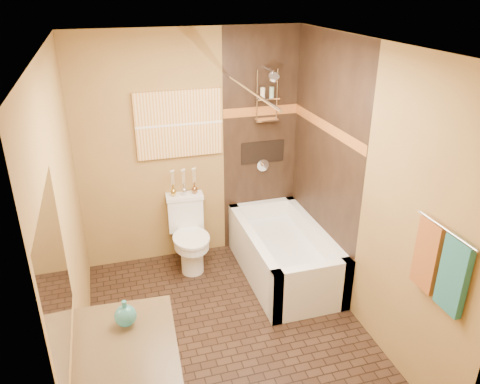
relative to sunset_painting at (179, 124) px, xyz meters
name	(u,v)px	position (x,y,z in m)	size (l,w,h in m)	color
floor	(230,335)	(0.12, -1.48, -1.55)	(3.00, 3.00, 0.00)	black
wall_left	(68,232)	(-1.08, -1.48, -0.30)	(0.02, 3.00, 2.50)	olive
wall_right	(364,192)	(1.32, -1.48, -0.30)	(0.02, 3.00, 2.50)	olive
wall_back	(191,150)	(0.12, 0.02, -0.30)	(2.40, 0.02, 2.50)	olive
wall_front	(308,337)	(0.12, -2.98, -0.30)	(2.40, 0.02, 2.50)	olive
ceiling	(227,45)	(0.12, -1.48, 0.95)	(3.00, 3.00, 0.00)	silver
alcove_tile_back	(260,144)	(0.90, 0.01, -0.30)	(0.85, 0.01, 2.50)	black
alcove_tile_right	(324,162)	(1.31, -0.73, -0.30)	(0.01, 1.50, 2.50)	black
mosaic_band_back	(261,111)	(0.90, 0.00, 0.07)	(0.85, 0.01, 0.10)	#96451B
mosaic_band_right	(326,127)	(1.30, -0.73, 0.07)	(0.01, 1.50, 0.10)	#96451B
alcove_niche	(263,152)	(0.92, 0.01, -0.40)	(0.50, 0.01, 0.25)	black
shower_fixtures	(267,109)	(0.92, -0.10, 0.12)	(0.24, 0.33, 1.16)	silver
curtain_rod	(249,90)	(0.52, -0.73, 0.47)	(0.03, 0.03, 1.55)	silver
towel_bar	(446,230)	(1.27, -2.53, -0.10)	(0.02, 0.02, 0.55)	silver
towel_teal	(454,276)	(1.28, -2.66, -0.37)	(0.05, 0.22, 0.52)	#1B5C53
towel_rust	(428,255)	(1.28, -2.40, -0.37)	(0.05, 0.22, 0.52)	brown
sunset_painting	(179,124)	(0.00, 0.00, 0.00)	(0.90, 0.04, 0.70)	#C57C2E
vanity_mirror	(57,280)	(-1.07, -2.48, -0.05)	(0.01, 1.00, 0.90)	white
bathtub	(284,257)	(0.92, -0.73, -1.33)	(0.80, 1.50, 0.55)	white
toilet	(189,234)	(0.00, -0.26, -1.15)	(0.41, 0.60, 0.79)	white
teal_bottle	(125,313)	(-0.75, -2.20, -0.54)	(0.14, 0.14, 0.22)	teal
bud_vases	(184,181)	(0.00, -0.09, -0.61)	(0.29, 0.06, 0.29)	gold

